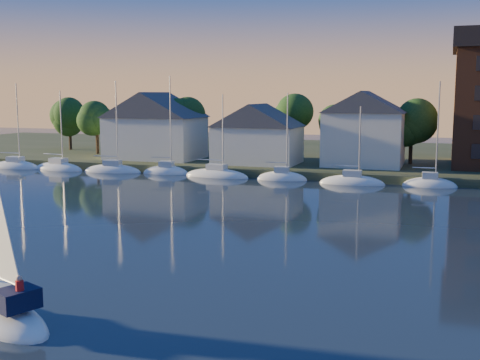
% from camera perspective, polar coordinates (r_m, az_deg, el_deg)
% --- Properties ---
extents(ground, '(260.00, 260.00, 0.00)m').
position_cam_1_polar(ground, '(29.93, -21.77, -12.90)').
color(ground, black).
rests_on(ground, ground).
extents(shoreline_land, '(160.00, 50.00, 2.00)m').
position_cam_1_polar(shoreline_land, '(98.19, 8.22, 2.02)').
color(shoreline_land, '#2E3A22').
rests_on(shoreline_land, ground).
extents(wooden_dock, '(120.00, 3.00, 1.00)m').
position_cam_1_polar(wooden_dock, '(75.92, 4.85, 0.26)').
color(wooden_dock, brown).
rests_on(wooden_dock, ground).
extents(clubhouse_west, '(13.65, 9.45, 9.64)m').
position_cam_1_polar(clubhouse_west, '(88.85, -8.03, 5.22)').
color(clubhouse_west, white).
rests_on(clubhouse_west, shoreline_land).
extents(clubhouse_centre, '(11.55, 8.40, 8.08)m').
position_cam_1_polar(clubhouse_centre, '(81.83, 1.69, 4.48)').
color(clubhouse_centre, white).
rests_on(clubhouse_centre, shoreline_land).
extents(clubhouse_east, '(10.50, 8.40, 9.80)m').
position_cam_1_polar(clubhouse_east, '(80.66, 11.69, 4.87)').
color(clubhouse_east, white).
rests_on(clubhouse_east, shoreline_land).
extents(tree_line, '(93.40, 5.40, 8.90)m').
position_cam_1_polar(tree_line, '(85.54, 8.07, 5.93)').
color(tree_line, '#362818').
rests_on(tree_line, shoreline_land).
extents(moored_fleet, '(63.50, 2.40, 12.05)m').
position_cam_1_polar(moored_fleet, '(77.00, -4.39, 0.46)').
color(moored_fleet, white).
rests_on(moored_fleet, ground).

